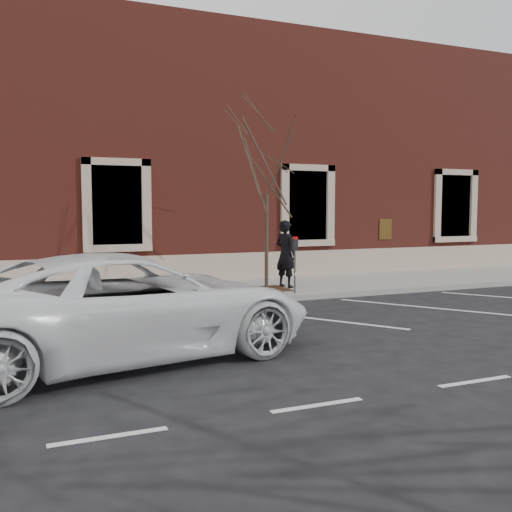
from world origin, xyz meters
name	(u,v)px	position (x,y,z in m)	size (l,w,h in m)	color
ground	(265,302)	(0.00, 0.00, 0.00)	(120.00, 120.00, 0.00)	#28282B
sidewalk_near	(240,290)	(0.00, 1.75, 0.07)	(40.00, 3.50, 0.15)	#AEAAA4
curb_near	(266,300)	(0.00, -0.05, 0.07)	(40.00, 0.12, 0.15)	#9E9E99
parking_stripes	(307,318)	(0.00, -2.20, 0.00)	(28.00, 4.40, 0.01)	silver
building_civic	(181,162)	(0.00, 7.74, 4.00)	(40.00, 8.62, 8.00)	maroon
man	(286,254)	(1.15, 1.24, 1.07)	(0.67, 0.44, 1.84)	black
parking_meter	(295,254)	(0.89, 0.17, 1.16)	(0.13, 0.10, 1.45)	#595B60
tree_grate	(266,289)	(0.49, 1.05, 0.16)	(1.09, 1.09, 0.03)	#422415
sapling	(267,169)	(0.49, 1.05, 3.35)	(2.75, 2.75, 4.58)	#433729
white_truck	(128,306)	(-4.06, -3.98, 0.82)	(2.72, 5.89, 1.64)	white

